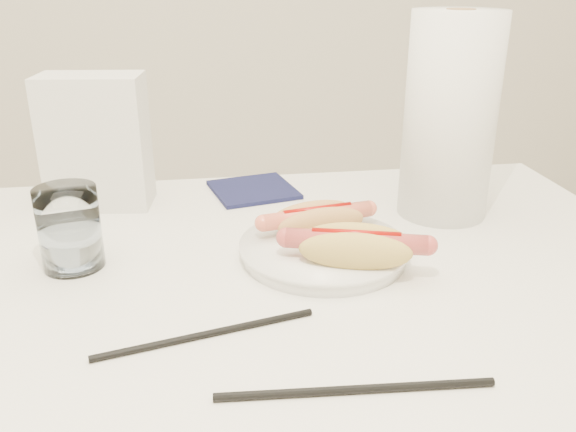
{
  "coord_description": "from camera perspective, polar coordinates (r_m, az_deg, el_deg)",
  "views": [
    {
      "loc": [
        -0.01,
        -0.64,
        1.1
      ],
      "look_at": [
        0.09,
        0.03,
        0.82
      ],
      "focal_mm": 37.65,
      "sensor_mm": 36.0,
      "label": 1
    }
  ],
  "objects": [
    {
      "name": "table",
      "position": [
        0.76,
        -6.23,
        -10.43
      ],
      "size": [
        1.2,
        0.8,
        0.75
      ],
      "color": "white",
      "rests_on": "ground"
    },
    {
      "name": "plate",
      "position": [
        0.79,
        3.38,
        -3.36
      ],
      "size": [
        0.25,
        0.25,
        0.02
      ],
      "primitive_type": "cylinder",
      "rotation": [
        0.0,
        0.0,
        -0.18
      ],
      "color": "white",
      "rests_on": "table"
    },
    {
      "name": "hotdog_left",
      "position": [
        0.81,
        2.8,
        -0.38
      ],
      "size": [
        0.15,
        0.08,
        0.04
      ],
      "rotation": [
        0.0,
        0.0,
        0.19
      ],
      "color": "tan",
      "rests_on": "plate"
    },
    {
      "name": "hotdog_right",
      "position": [
        0.73,
        6.4,
        -2.91
      ],
      "size": [
        0.17,
        0.1,
        0.05
      ],
      "rotation": [
        0.0,
        0.0,
        -0.28
      ],
      "color": "#D6B253",
      "rests_on": "plate"
    },
    {
      "name": "water_glass",
      "position": [
        0.8,
        -19.94,
        -1.08
      ],
      "size": [
        0.08,
        0.08,
        0.11
      ],
      "primitive_type": "cylinder",
      "color": "silver",
      "rests_on": "table"
    },
    {
      "name": "chopstick_near",
      "position": [
        0.64,
        -7.68,
        -10.99
      ],
      "size": [
        0.23,
        0.06,
        0.01
      ],
      "primitive_type": "cylinder",
      "rotation": [
        0.0,
        1.57,
        0.23
      ],
      "color": "black",
      "rests_on": "table"
    },
    {
      "name": "chopstick_far",
      "position": [
        0.56,
        6.42,
        -15.97
      ],
      "size": [
        0.25,
        0.02,
        0.01
      ],
      "primitive_type": "cylinder",
      "rotation": [
        0.0,
        1.57,
        -0.06
      ],
      "color": "black",
      "rests_on": "table"
    },
    {
      "name": "napkin_box",
      "position": [
        0.98,
        -17.65,
        6.68
      ],
      "size": [
        0.16,
        0.1,
        0.21
      ],
      "primitive_type": "cube",
      "rotation": [
        0.0,
        0.0,
        -0.11
      ],
      "color": "silver",
      "rests_on": "table"
    },
    {
      "name": "navy_napkin",
      "position": [
        1.02,
        -3.29,
        2.5
      ],
      "size": [
        0.16,
        0.16,
        0.01
      ],
      "primitive_type": "cube",
      "rotation": [
        0.0,
        0.0,
        0.22
      ],
      "color": "#121439",
      "rests_on": "table"
    },
    {
      "name": "paper_towel_roll",
      "position": [
        0.92,
        15.05,
        8.98
      ],
      "size": [
        0.14,
        0.14,
        0.3
      ],
      "primitive_type": "cylinder",
      "rotation": [
        0.0,
        0.0,
        0.06
      ],
      "color": "white",
      "rests_on": "table"
    }
  ]
}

